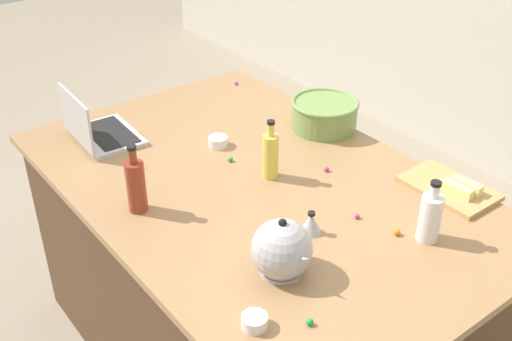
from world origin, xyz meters
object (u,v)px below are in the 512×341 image
Objects in this scene: bottle_vinegar at (430,217)px; kettle at (282,250)px; butter_stick_left at (457,190)px; kitchen_timer at (311,223)px; laptop at (97,130)px; mixing_bowl_large at (324,114)px; butter_stick_right at (466,186)px; bottle_oil at (271,155)px; bottle_soy at (136,185)px; ramekin_medium at (255,321)px; cutting_board at (448,188)px; ramekin_small at (218,141)px.

kettle is at bearing -108.89° from bottle_vinegar.
kitchen_timer is at bearing -107.17° from butter_stick_left.
laptop is 1.53× the size of bottle_vinegar.
mixing_bowl_large is 3.64× the size of kitchen_timer.
butter_stick_right is 0.60m from kitchen_timer.
bottle_oil is 1.08× the size of bottle_vinegar.
butter_stick_left is (0.61, 0.90, -0.06)m from bottle_soy.
bottle_soy is 2.21× the size of butter_stick_right.
bottle_soy is at bearing 178.44° from ramekin_medium.
cutting_board is at bearing 58.68° from bottle_soy.
butter_stick_left is at bearing 28.34° from ramekin_small.
cutting_board is (0.56, 0.92, -0.09)m from bottle_soy.
cutting_board is (1.09, 0.82, -0.04)m from laptop.
bottle_soy is 1.13m from butter_stick_right.
kitchen_timer reaches higher than cutting_board.
ramekin_small is (0.33, 0.36, -0.03)m from laptop.
bottle_vinegar is at bearing -64.70° from cutting_board.
ramekin_small is 0.99m from ramekin_medium.
butter_stick_right is 0.95m from ramekin_small.
kettle is (1.07, 0.07, 0.03)m from laptop.
butter_stick_left is 0.05m from butter_stick_right.
bottle_soy is at bearing -102.94° from bottle_oil.
bottle_oil reaches higher than kettle.
ramekin_medium is at bearing -29.12° from ramekin_small.
ramekin_medium is at bearing -83.77° from cutting_board.
bottle_oil is at bearing 137.92° from ramekin_medium.
bottle_soy reaches higher than bottle_oil.
butter_stick_right is at bearing 3.60° from mixing_bowl_large.
kitchen_timer is (-0.09, 0.19, -0.04)m from kettle.
butter_stick_left is (-0.08, 0.26, -0.05)m from bottle_vinegar.
butter_stick_left is at bearing 34.83° from laptop.
mixing_bowl_large is 0.90m from bottle_soy.
bottle_oil reaches higher than bottle_vinegar.
mixing_bowl_large is at bearing 59.41° from laptop.
laptop is at bearing -156.46° from bottle_vinegar.
bottle_soy is 1.14× the size of kettle.
kitchen_timer is (-0.25, -0.27, -0.05)m from bottle_vinegar.
mixing_bowl_large is at bearing 128.17° from ramekin_medium.
laptop is 1.01m from kitchen_timer.
laptop is 2.92× the size of butter_stick_right.
ramekin_medium is (0.05, -0.92, -0.02)m from butter_stick_left.
butter_stick_right is (1.14, 0.84, -0.01)m from laptop.
butter_stick_right reaches higher than cutting_board.
ramekin_medium is at bearing -5.95° from laptop.
laptop is 1.34m from bottle_vinegar.
bottle_vinegar reaches higher than butter_stick_left.
ramekin_small is at bearing 172.09° from kitchen_timer.
laptop reaches higher than ramekin_medium.
butter_stick_left and butter_stick_right have the same top height.
ramekin_medium is (0.10, -0.94, 0.01)m from cutting_board.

